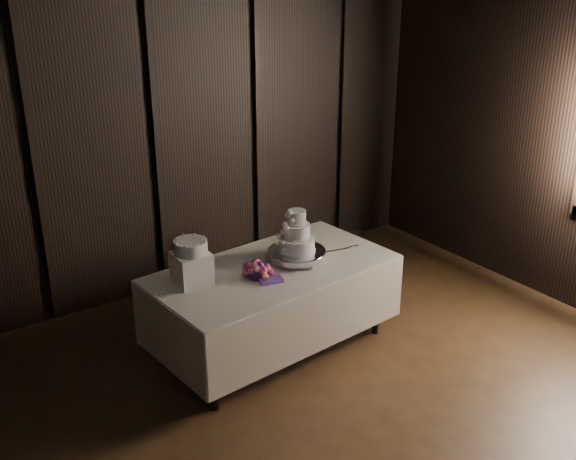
% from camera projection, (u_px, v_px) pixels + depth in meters
% --- Properties ---
extents(room, '(6.08, 7.08, 3.08)m').
position_uv_depth(room, '(432.00, 282.00, 3.55)').
color(room, black).
rests_on(room, ground).
extents(display_table, '(2.07, 1.21, 0.76)m').
position_uv_depth(display_table, '(273.00, 305.00, 5.57)').
color(display_table, silver).
rests_on(display_table, ground).
extents(cake_stand, '(0.57, 0.57, 0.09)m').
position_uv_depth(cake_stand, '(297.00, 256.00, 5.54)').
color(cake_stand, silver).
rests_on(cake_stand, display_table).
extents(wedding_cake, '(0.32, 0.29, 0.35)m').
position_uv_depth(wedding_cake, '(295.00, 236.00, 5.45)').
color(wedding_cake, white).
rests_on(wedding_cake, cake_stand).
extents(bouquet, '(0.37, 0.44, 0.19)m').
position_uv_depth(bouquet, '(257.00, 271.00, 5.23)').
color(bouquet, '#E05E73').
rests_on(bouquet, display_table).
extents(box_pedestal, '(0.27, 0.27, 0.25)m').
position_uv_depth(box_pedestal, '(192.00, 268.00, 5.13)').
color(box_pedestal, white).
rests_on(box_pedestal, display_table).
extents(small_cake, '(0.34, 0.34, 0.10)m').
position_uv_depth(small_cake, '(190.00, 247.00, 5.07)').
color(small_cake, white).
rests_on(small_cake, box_pedestal).
extents(cake_knife, '(0.37, 0.09, 0.01)m').
position_uv_depth(cake_knife, '(335.00, 251.00, 5.73)').
color(cake_knife, silver).
rests_on(cake_knife, display_table).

